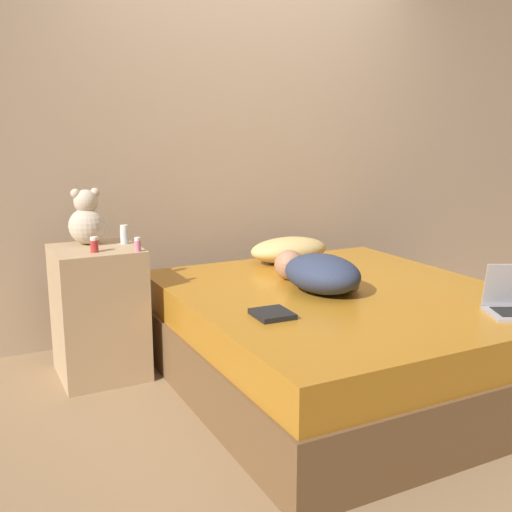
{
  "coord_description": "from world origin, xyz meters",
  "views": [
    {
      "loc": [
        -1.77,
        -2.47,
        1.33
      ],
      "look_at": [
        -0.39,
        0.23,
        0.68
      ],
      "focal_mm": 42.0,
      "sensor_mm": 36.0,
      "label": 1
    }
  ],
  "objects_px": {
    "teddy_bear": "(87,220)",
    "bottle_pink": "(138,245)",
    "pillow": "(289,250)",
    "bottle_clear": "(124,235)",
    "person_lying": "(318,272)",
    "book": "(272,314)",
    "bottle_red": "(94,245)"
  },
  "relations": [
    {
      "from": "teddy_bear",
      "to": "bottle_clear",
      "type": "xyz_separation_m",
      "value": [
        0.18,
        -0.08,
        -0.08
      ]
    },
    {
      "from": "book",
      "to": "teddy_bear",
      "type": "bearing_deg",
      "value": 120.48
    },
    {
      "from": "bottle_red",
      "to": "bottle_pink",
      "type": "xyz_separation_m",
      "value": [
        0.2,
        -0.08,
        -0.0
      ]
    },
    {
      "from": "pillow",
      "to": "person_lying",
      "type": "height_order",
      "value": "person_lying"
    },
    {
      "from": "bottle_red",
      "to": "book",
      "type": "xyz_separation_m",
      "value": [
        0.61,
        -0.77,
        -0.24
      ]
    },
    {
      "from": "bottle_pink",
      "to": "teddy_bear",
      "type": "bearing_deg",
      "value": 120.28
    },
    {
      "from": "bottle_clear",
      "to": "book",
      "type": "relative_size",
      "value": 0.56
    },
    {
      "from": "pillow",
      "to": "book",
      "type": "relative_size",
      "value": 2.78
    },
    {
      "from": "person_lying",
      "to": "bottle_clear",
      "type": "bearing_deg",
      "value": 139.04
    },
    {
      "from": "bottle_clear",
      "to": "bottle_red",
      "type": "bearing_deg",
      "value": -141.92
    },
    {
      "from": "pillow",
      "to": "bottle_pink",
      "type": "relative_size",
      "value": 7.05
    },
    {
      "from": "person_lying",
      "to": "bottle_clear",
      "type": "relative_size",
      "value": 6.08
    },
    {
      "from": "teddy_bear",
      "to": "bottle_pink",
      "type": "distance_m",
      "value": 0.38
    },
    {
      "from": "pillow",
      "to": "bottle_pink",
      "type": "xyz_separation_m",
      "value": [
        -1.04,
        -0.24,
        0.17
      ]
    },
    {
      "from": "bottle_red",
      "to": "book",
      "type": "relative_size",
      "value": 0.43
    },
    {
      "from": "bottle_clear",
      "to": "book",
      "type": "distance_m",
      "value": 1.05
    },
    {
      "from": "pillow",
      "to": "book",
      "type": "height_order",
      "value": "pillow"
    },
    {
      "from": "teddy_bear",
      "to": "bottle_red",
      "type": "height_order",
      "value": "teddy_bear"
    },
    {
      "from": "teddy_bear",
      "to": "bottle_pink",
      "type": "bearing_deg",
      "value": -59.72
    },
    {
      "from": "pillow",
      "to": "bottle_clear",
      "type": "relative_size",
      "value": 5.0
    },
    {
      "from": "bottle_pink",
      "to": "book",
      "type": "relative_size",
      "value": 0.39
    },
    {
      "from": "pillow",
      "to": "book",
      "type": "xyz_separation_m",
      "value": [
        -0.63,
        -0.94,
        -0.07
      ]
    },
    {
      "from": "bottle_pink",
      "to": "book",
      "type": "distance_m",
      "value": 0.84
    },
    {
      "from": "pillow",
      "to": "teddy_bear",
      "type": "height_order",
      "value": "teddy_bear"
    },
    {
      "from": "bottle_red",
      "to": "book",
      "type": "height_order",
      "value": "bottle_red"
    },
    {
      "from": "pillow",
      "to": "bottle_clear",
      "type": "bearing_deg",
      "value": -179.46
    },
    {
      "from": "bottle_pink",
      "to": "pillow",
      "type": "bearing_deg",
      "value": 13.24
    },
    {
      "from": "bottle_clear",
      "to": "bottle_red",
      "type": "relative_size",
      "value": 1.31
    },
    {
      "from": "person_lying",
      "to": "book",
      "type": "relative_size",
      "value": 3.39
    },
    {
      "from": "teddy_bear",
      "to": "book",
      "type": "bearing_deg",
      "value": -59.52
    },
    {
      "from": "teddy_bear",
      "to": "book",
      "type": "xyz_separation_m",
      "value": [
        0.6,
        -1.01,
        -0.33
      ]
    },
    {
      "from": "bottle_red",
      "to": "bottle_pink",
      "type": "relative_size",
      "value": 1.08
    }
  ]
}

